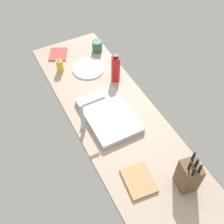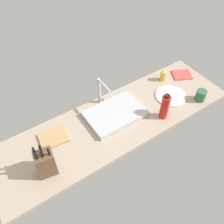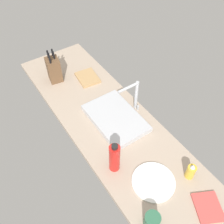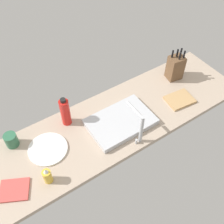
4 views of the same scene
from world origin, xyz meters
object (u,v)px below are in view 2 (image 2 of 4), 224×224
Objects in this scene: soap_bottle at (163,75)px; coffee_mug at (201,95)px; water_bottle at (165,107)px; sink_basin at (115,114)px; faucet at (100,90)px; knife_block at (46,163)px; dish_towel at (182,75)px; dinner_plate at (171,96)px; cutting_board at (54,138)px.

soap_bottle is 37.81cm from coffee_mug.
soap_bottle is at bearing 48.69° from water_bottle.
faucet reaches higher than sink_basin.
knife_block is at bearing 176.57° from water_bottle.
faucet is 1.06× the size of water_bottle.
faucet reaches higher than dish_towel.
water_bottle is at bearing -35.39° from sink_basin.
water_bottle is 1.40× the size of dish_towel.
dinner_plate is at bearing -113.10° from soap_bottle.
cutting_board reaches higher than dinner_plate.
soap_bottle is at bearing -4.64° from faucet.
faucet is 84.48cm from dish_towel.
knife_block is 133.78cm from coffee_mug.
dinner_plate is (115.91, 7.83, -9.79)cm from knife_block.
knife_block is 1.57× the size of dish_towel.
cutting_board is 2.06× the size of coffee_mug.
soap_bottle is 45.42cm from water_bottle.
coffee_mug is at bearing -4.33° from water_bottle.
coffee_mug is (71.81, -41.89, -10.46)cm from faucet.
faucet is at bearing 12.75° from cutting_board.
soap_bottle is (110.84, 5.70, 4.53)cm from cutting_board.
water_bottle is (30.82, -21.90, 9.01)cm from sink_basin.
water_bottle is 2.41× the size of coffee_mug.
knife_block reaches higher than dinner_plate.
cutting_board reaches higher than dish_towel.
faucet reaches higher than water_bottle.
faucet is 83.79cm from coffee_mug.
sink_basin is at bearing 170.83° from dinner_plate.
faucet is at bearing 154.90° from dinner_plate.
faucet is 51.41cm from water_bottle.
dish_towel is (82.55, -10.29, -14.75)cm from faucet.
cutting_board is (-50.27, 6.25, -1.12)cm from sink_basin.
water_bottle is 27.13cm from dinner_plate.
sink_basin is 2.26× the size of cutting_board.
sink_basin is 38.86cm from water_bottle.
faucet is 70.17cm from knife_block.
faucet is 1.24× the size of cutting_board.
water_bottle is (81.09, -28.15, 10.14)cm from cutting_board.
dish_towel is at bearing 4.84° from sink_basin.
knife_block is at bearing -151.61° from faucet.
sink_basin is at bearing -7.09° from cutting_board.
knife_block reaches higher than dish_towel.
dish_towel is (80.10, 6.79, -1.42)cm from sink_basin.
dish_towel is 33.65cm from coffee_mug.
soap_bottle is at bearing 2.95° from cutting_board.
coffee_mug is at bearing -14.56° from cutting_board.
coffee_mug reaches higher than sink_basin.
water_bottle is (-29.75, -33.85, 5.60)cm from soap_bottle.
coffee_mug reaches higher than dish_towel.
cutting_board is (13.74, 22.46, -9.49)cm from knife_block.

